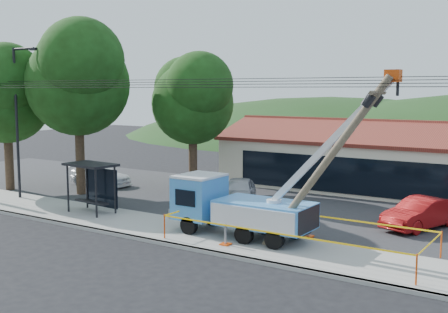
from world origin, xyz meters
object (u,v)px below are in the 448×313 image
at_px(car_red, 420,230).
at_px(car_white, 101,187).
at_px(utility_truck, 238,206).
at_px(bus_shelter, 94,176).
at_px(car_silver, 239,206).
at_px(leaning_pole, 329,158).

distance_m(car_red, car_white, 21.27).
height_order(utility_truck, car_white, utility_truck).
bearing_deg(utility_truck, car_white, 157.17).
relative_size(bus_shelter, car_silver, 0.63).
bearing_deg(car_red, utility_truck, -115.56).
relative_size(leaning_pole, bus_shelter, 2.52).
height_order(leaning_pole, bus_shelter, leaning_pole).
distance_m(utility_truck, car_silver, 7.15).
bearing_deg(car_white, bus_shelter, -138.18).
bearing_deg(utility_truck, leaning_pole, -6.75).
bearing_deg(utility_truck, car_red, 43.63).
xyz_separation_m(utility_truck, car_white, (-14.95, 6.29, -1.51)).
distance_m(leaning_pole, bus_shelter, 13.49).
bearing_deg(bus_shelter, car_silver, 53.19).
bearing_deg(bus_shelter, car_red, 26.10).
relative_size(utility_truck, bus_shelter, 3.57).
xyz_separation_m(utility_truck, car_red, (6.32, 6.03, -1.51)).
distance_m(leaning_pole, car_red, 7.90).
relative_size(car_silver, car_white, 0.96).
bearing_deg(car_white, leaning_pole, -111.08).
bearing_deg(car_white, car_silver, -93.47).
relative_size(utility_truck, car_red, 2.31).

